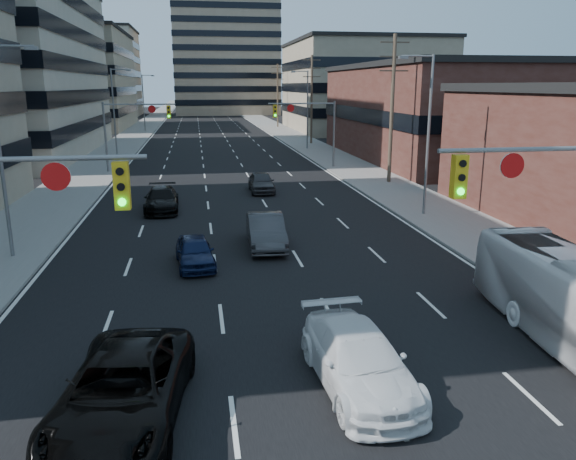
# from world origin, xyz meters

# --- Properties ---
(road_surface) EXTENTS (18.00, 300.00, 0.02)m
(road_surface) POSITION_xyz_m (0.00, 130.00, 0.01)
(road_surface) COLOR black
(road_surface) RESTS_ON ground
(sidewalk_left) EXTENTS (5.00, 300.00, 0.15)m
(sidewalk_left) POSITION_xyz_m (-11.50, 130.00, 0.07)
(sidewalk_left) COLOR slate
(sidewalk_left) RESTS_ON ground
(sidewalk_right) EXTENTS (5.00, 300.00, 0.15)m
(sidewalk_right) POSITION_xyz_m (11.50, 130.00, 0.07)
(sidewalk_right) COLOR slate
(sidewalk_right) RESTS_ON ground
(office_left_far) EXTENTS (20.00, 30.00, 16.00)m
(office_left_far) POSITION_xyz_m (-24.00, 100.00, 8.00)
(office_left_far) COLOR gray
(office_left_far) RESTS_ON ground
(storefront_right_mid) EXTENTS (20.00, 30.00, 9.00)m
(storefront_right_mid) POSITION_xyz_m (24.00, 50.00, 4.50)
(storefront_right_mid) COLOR #472119
(storefront_right_mid) RESTS_ON ground
(office_right_far) EXTENTS (22.00, 28.00, 14.00)m
(office_right_far) POSITION_xyz_m (25.00, 88.00, 7.00)
(office_right_far) COLOR gray
(office_right_far) RESTS_ON ground
(bg_block_left) EXTENTS (24.00, 24.00, 20.00)m
(bg_block_left) POSITION_xyz_m (-28.00, 140.00, 10.00)
(bg_block_left) COLOR #ADA089
(bg_block_left) RESTS_ON ground
(bg_block_right) EXTENTS (22.00, 22.00, 12.00)m
(bg_block_right) POSITION_xyz_m (32.00, 130.00, 6.00)
(bg_block_right) COLOR gray
(bg_block_right) RESTS_ON ground
(signal_near_right) EXTENTS (6.59, 0.33, 6.00)m
(signal_near_right) POSITION_xyz_m (7.45, 8.00, 4.33)
(signal_near_right) COLOR slate
(signal_near_right) RESTS_ON ground
(signal_far_left) EXTENTS (6.09, 0.33, 6.00)m
(signal_far_left) POSITION_xyz_m (-7.68, 45.00, 4.30)
(signal_far_left) COLOR slate
(signal_far_left) RESTS_ON ground
(signal_far_right) EXTENTS (6.09, 0.33, 6.00)m
(signal_far_right) POSITION_xyz_m (7.68, 45.00, 4.30)
(signal_far_right) COLOR slate
(signal_far_right) RESTS_ON ground
(utility_pole_block) EXTENTS (2.20, 0.28, 11.00)m
(utility_pole_block) POSITION_xyz_m (12.20, 36.00, 5.78)
(utility_pole_block) COLOR #4C3D2D
(utility_pole_block) RESTS_ON ground
(utility_pole_midblock) EXTENTS (2.20, 0.28, 11.00)m
(utility_pole_midblock) POSITION_xyz_m (12.20, 66.00, 5.78)
(utility_pole_midblock) COLOR #4C3D2D
(utility_pole_midblock) RESTS_ON ground
(utility_pole_distant) EXTENTS (2.20, 0.28, 11.00)m
(utility_pole_distant) POSITION_xyz_m (12.20, 96.00, 5.78)
(utility_pole_distant) COLOR #4C3D2D
(utility_pole_distant) RESTS_ON ground
(streetlight_left_near) EXTENTS (2.03, 0.22, 9.00)m
(streetlight_left_near) POSITION_xyz_m (-10.34, 20.00, 5.05)
(streetlight_left_near) COLOR slate
(streetlight_left_near) RESTS_ON ground
(streetlight_left_mid) EXTENTS (2.03, 0.22, 9.00)m
(streetlight_left_mid) POSITION_xyz_m (-10.34, 55.00, 5.05)
(streetlight_left_mid) COLOR slate
(streetlight_left_mid) RESTS_ON ground
(streetlight_left_far) EXTENTS (2.03, 0.22, 9.00)m
(streetlight_left_far) POSITION_xyz_m (-10.34, 90.00, 5.05)
(streetlight_left_far) COLOR slate
(streetlight_left_far) RESTS_ON ground
(streetlight_right_near) EXTENTS (2.03, 0.22, 9.00)m
(streetlight_right_near) POSITION_xyz_m (10.34, 25.00, 5.05)
(streetlight_right_near) COLOR slate
(streetlight_right_near) RESTS_ON ground
(streetlight_right_far) EXTENTS (2.03, 0.22, 9.00)m
(streetlight_right_far) POSITION_xyz_m (10.34, 60.00, 5.05)
(streetlight_right_far) COLOR slate
(streetlight_right_far) RESTS_ON ground
(black_pickup) EXTENTS (3.29, 5.92, 1.57)m
(black_pickup) POSITION_xyz_m (-4.22, 6.54, 0.78)
(black_pickup) COLOR black
(black_pickup) RESTS_ON ground
(white_van) EXTENTS (2.35, 5.18, 1.47)m
(white_van) POSITION_xyz_m (1.40, 7.18, 0.74)
(white_van) COLOR white
(white_van) RESTS_ON ground
(sedan_blue) EXTENTS (1.81, 3.84, 1.27)m
(sedan_blue) POSITION_xyz_m (-2.62, 17.70, 0.63)
(sedan_blue) COLOR #0E1839
(sedan_blue) RESTS_ON ground
(sedan_grey_center) EXTENTS (1.80, 4.74, 1.54)m
(sedan_grey_center) POSITION_xyz_m (0.67, 20.09, 0.77)
(sedan_grey_center) COLOR #353537
(sedan_grey_center) RESTS_ON ground
(sedan_black_far) EXTENTS (2.06, 4.88, 1.41)m
(sedan_black_far) POSITION_xyz_m (-4.58, 28.84, 0.70)
(sedan_black_far) COLOR black
(sedan_black_far) RESTS_ON ground
(sedan_grey_right) EXTENTS (1.71, 4.18, 1.42)m
(sedan_grey_right) POSITION_xyz_m (2.07, 34.05, 0.71)
(sedan_grey_right) COLOR #343436
(sedan_grey_right) RESTS_ON ground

